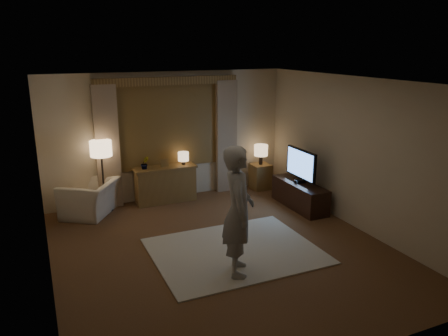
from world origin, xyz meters
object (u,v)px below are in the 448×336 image
sideboard (165,185)px  tv_stand (300,195)px  side_table (260,176)px  person (238,211)px  armchair (90,198)px

sideboard → tv_stand: 2.71m
sideboard → side_table: size_ratio=2.14×
side_table → person: 3.86m
sideboard → person: bearing=-88.5°
sideboard → side_table: sideboard is taller
side_table → person: size_ratio=0.31×
sideboard → tv_stand: size_ratio=0.86×
sideboard → person: 3.29m
armchair → person: person is taller
sideboard → armchair: sideboard is taller
person → side_table: bearing=-11.6°
armchair → tv_stand: bearing=105.0°
armchair → side_table: bearing=124.3°
side_table → tv_stand: (0.16, -1.33, -0.03)m
sideboard → armchair: (-1.50, -0.11, -0.03)m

